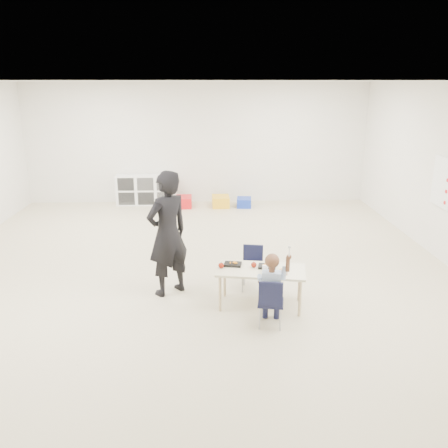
{
  "coord_description": "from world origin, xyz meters",
  "views": [
    {
      "loc": [
        0.19,
        -6.71,
        2.79
      ],
      "look_at": [
        0.45,
        -0.26,
        0.85
      ],
      "focal_mm": 38.0,
      "sensor_mm": 36.0,
      "label": 1
    }
  ],
  "objects_px": {
    "cubby_shelf": "(147,190)",
    "adult": "(168,234)",
    "chair_near": "(271,302)",
    "child": "(271,288)",
    "table": "(261,287)"
  },
  "relations": [
    {
      "from": "child",
      "to": "table",
      "type": "bearing_deg",
      "value": 106.75
    },
    {
      "from": "cubby_shelf",
      "to": "adult",
      "type": "xyz_separation_m",
      "value": [
        0.88,
        -4.98,
        0.5
      ]
    },
    {
      "from": "table",
      "to": "cubby_shelf",
      "type": "bearing_deg",
      "value": 121.11
    },
    {
      "from": "child",
      "to": "cubby_shelf",
      "type": "bearing_deg",
      "value": 119.94
    },
    {
      "from": "chair_near",
      "to": "cubby_shelf",
      "type": "relative_size",
      "value": 0.44
    },
    {
      "from": "table",
      "to": "chair_near",
      "type": "height_order",
      "value": "chair_near"
    },
    {
      "from": "child",
      "to": "cubby_shelf",
      "type": "distance_m",
      "value": 6.32
    },
    {
      "from": "table",
      "to": "cubby_shelf",
      "type": "relative_size",
      "value": 0.85
    },
    {
      "from": "table",
      "to": "cubby_shelf",
      "type": "distance_m",
      "value": 5.81
    },
    {
      "from": "cubby_shelf",
      "to": "table",
      "type": "bearing_deg",
      "value": -68.95
    },
    {
      "from": "chair_near",
      "to": "child",
      "type": "relative_size",
      "value": 0.63
    },
    {
      "from": "chair_near",
      "to": "cubby_shelf",
      "type": "xyz_separation_m",
      "value": [
        -2.15,
        5.94,
        0.04
      ]
    },
    {
      "from": "chair_near",
      "to": "child",
      "type": "distance_m",
      "value": 0.18
    },
    {
      "from": "cubby_shelf",
      "to": "adult",
      "type": "relative_size",
      "value": 0.82
    },
    {
      "from": "adult",
      "to": "chair_near",
      "type": "bearing_deg",
      "value": 103.52
    }
  ]
}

